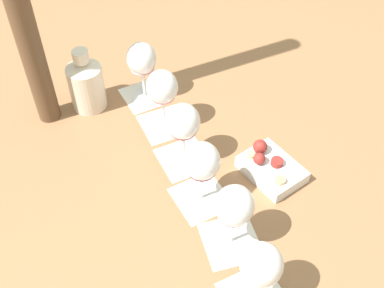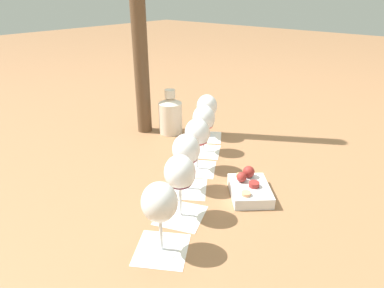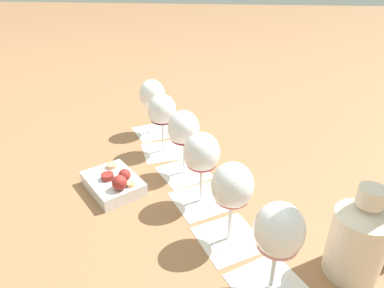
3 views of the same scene
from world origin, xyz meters
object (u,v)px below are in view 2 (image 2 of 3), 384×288
object	(u,v)px
wine_glass_2	(197,135)
snack_dish	(249,188)
wine_glass_1	(204,121)
wine_glass_3	(186,153)
wine_glass_4	(180,176)
wine_glass_0	(207,109)
ceramic_vase	(171,114)
wine_glass_5	(160,206)

from	to	relation	value
wine_glass_2	snack_dish	bearing A→B (deg)	84.11
wine_glass_1	snack_dish	size ratio (longest dim) A/B	0.96
wine_glass_1	wine_glass_3	xyz separation A→B (m)	(0.22, 0.12, 0.00)
wine_glass_4	snack_dish	bearing A→B (deg)	157.61
snack_dish	wine_glass_4	bearing A→B (deg)	-22.39
wine_glass_1	wine_glass_4	size ratio (longest dim) A/B	1.00
wine_glass_0	ceramic_vase	bearing A→B (deg)	-69.54
wine_glass_3	ceramic_vase	distance (m)	0.43
wine_glass_1	snack_dish	bearing A→B (deg)	63.69
wine_glass_1	wine_glass_4	distance (m)	0.38
wine_glass_5	snack_dish	bearing A→B (deg)	174.80
wine_glass_0	wine_glass_1	distance (m)	0.13
wine_glass_3	wine_glass_4	bearing A→B (deg)	34.44
wine_glass_4	wine_glass_5	bearing A→B (deg)	23.45
wine_glass_5	snack_dish	world-z (taller)	wine_glass_5
wine_glass_4	wine_glass_5	xyz separation A→B (m)	(0.12, 0.05, 0.00)
wine_glass_2	snack_dish	size ratio (longest dim) A/B	0.96
wine_glass_3	wine_glass_2	bearing A→B (deg)	-154.79
wine_glass_1	wine_glass_5	size ratio (longest dim) A/B	1.00
wine_glass_2	wine_glass_1	bearing A→B (deg)	-150.19
wine_glass_1	wine_glass_4	xyz separation A→B (m)	(0.33, 0.19, -0.00)
wine_glass_3	wine_glass_5	size ratio (longest dim) A/B	1.00
wine_glass_1	wine_glass_2	bearing A→B (deg)	29.81
wine_glass_1	wine_glass_4	world-z (taller)	same
wine_glass_5	ceramic_vase	size ratio (longest dim) A/B	0.96
wine_glass_2	wine_glass_0	bearing A→B (deg)	-148.49
wine_glass_1	ceramic_vase	world-z (taller)	ceramic_vase
wine_glass_0	ceramic_vase	distance (m)	0.15
wine_glass_2	ceramic_vase	bearing A→B (deg)	-121.32
wine_glass_3	wine_glass_5	distance (m)	0.26
wine_glass_0	snack_dish	world-z (taller)	wine_glass_0
wine_glass_4	wine_glass_5	world-z (taller)	same
wine_glass_0	wine_glass_5	xyz separation A→B (m)	(0.56, 0.31, -0.00)
wine_glass_2	wine_glass_3	world-z (taller)	same
wine_glass_2	ceramic_vase	size ratio (longest dim) A/B	0.96
snack_dish	wine_glass_1	bearing A→B (deg)	-116.31
ceramic_vase	wine_glass_5	bearing A→B (deg)	41.81
wine_glass_3	snack_dish	xyz separation A→B (m)	(-0.09, 0.15, -0.10)
wine_glass_5	wine_glass_3	bearing A→B (deg)	-151.12
wine_glass_4	wine_glass_5	distance (m)	0.13
wine_glass_0	wine_glass_5	bearing A→B (deg)	29.22
ceramic_vase	wine_glass_2	bearing A→B (deg)	58.68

